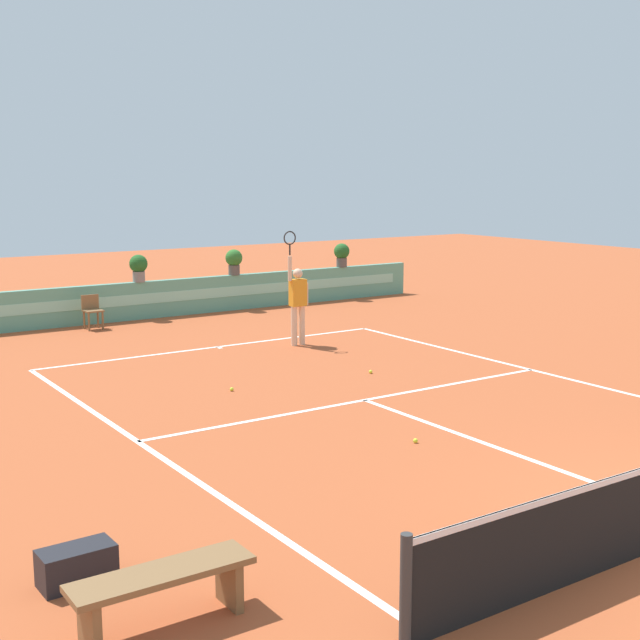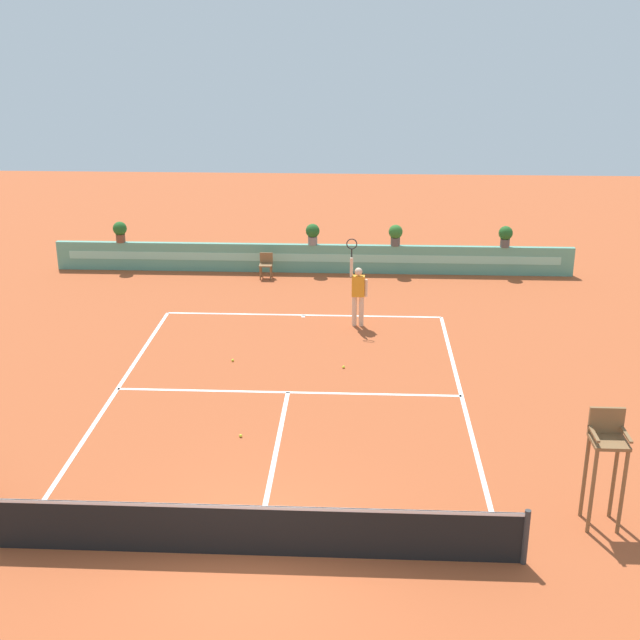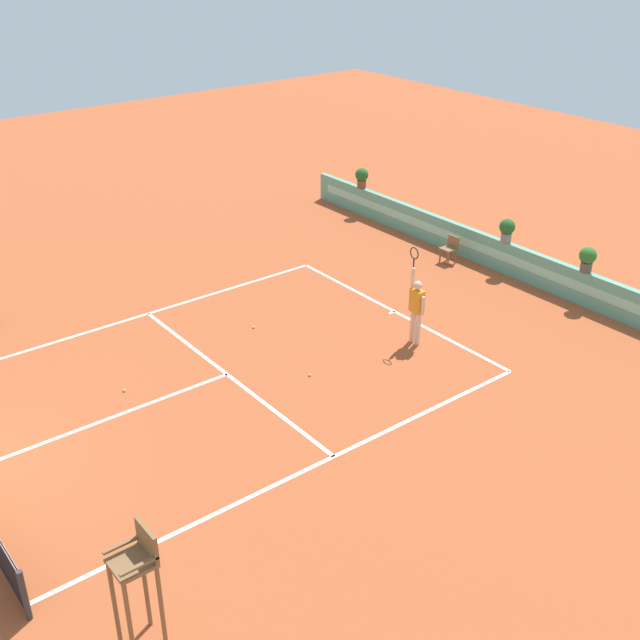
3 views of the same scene
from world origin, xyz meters
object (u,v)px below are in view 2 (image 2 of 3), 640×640
object	(u,v)px
tennis_ball_by_sideline	(241,436)
tennis_ball_mid_court	(233,360)
ball_kid_chair	(266,264)
potted_plant_centre	(313,233)
tennis_ball_near_baseline	(344,367)
umpire_chair	(606,455)
tennis_player	(358,291)
potted_plant_right	(396,234)
potted_plant_far_left	(120,230)
potted_plant_far_right	(506,235)

from	to	relation	value
tennis_ball_by_sideline	tennis_ball_mid_court	bearing A→B (deg)	100.73
ball_kid_chair	potted_plant_centre	size ratio (longest dim) A/B	1.17
tennis_ball_near_baseline	umpire_chair	bearing A→B (deg)	-55.13
umpire_chair	ball_kid_chair	xyz separation A→B (m)	(-7.47, 14.39, -0.86)
umpire_chair	tennis_ball_mid_court	world-z (taller)	umpire_chair
tennis_player	potted_plant_right	bearing A→B (deg)	76.74
tennis_ball_mid_court	ball_kid_chair	bearing A→B (deg)	89.54
tennis_ball_by_sideline	potted_plant_far_left	bearing A→B (deg)	115.64
tennis_player	potted_plant_right	world-z (taller)	tennis_player
tennis_ball_near_baseline	tennis_ball_mid_court	distance (m)	2.90
tennis_ball_near_baseline	potted_plant_far_right	xyz separation A→B (m)	(5.32, 8.46, 1.38)
ball_kid_chair	tennis_ball_mid_court	bearing A→B (deg)	-90.46
potted_plant_far_left	potted_plant_right	bearing A→B (deg)	0.00
tennis_ball_near_baseline	tennis_ball_mid_court	size ratio (longest dim) A/B	1.00
potted_plant_far_right	tennis_ball_by_sideline	bearing A→B (deg)	-121.16
tennis_ball_by_sideline	potted_plant_centre	bearing A→B (deg)	86.11
potted_plant_centre	potted_plant_right	size ratio (longest dim) A/B	1.00
tennis_ball_near_baseline	potted_plant_right	world-z (taller)	potted_plant_right
umpire_chair	tennis_player	distance (m)	10.72
tennis_player	potted_plant_far_right	world-z (taller)	tennis_player
potted_plant_far_left	tennis_ball_by_sideline	bearing A→B (deg)	-64.36
umpire_chair	ball_kid_chair	world-z (taller)	umpire_chair
tennis_ball_near_baseline	tennis_ball_mid_court	xyz separation A→B (m)	(-2.88, 0.30, 0.00)
tennis_player	ball_kid_chair	bearing A→B (deg)	124.55
tennis_player	tennis_ball_mid_court	size ratio (longest dim) A/B	38.01
potted_plant_far_left	tennis_player	bearing A→B (deg)	-32.54
tennis_ball_by_sideline	potted_plant_far_right	bearing A→B (deg)	58.84
tennis_ball_by_sideline	tennis_player	bearing A→B (deg)	70.74
ball_kid_chair	potted_plant_far_right	size ratio (longest dim) A/B	1.17
ball_kid_chair	potted_plant_right	distance (m)	4.57
tennis_ball_mid_court	potted_plant_centre	world-z (taller)	potted_plant_centre
tennis_ball_by_sideline	potted_plant_centre	xyz separation A→B (m)	(0.83, 12.28, 1.38)
tennis_ball_mid_court	tennis_ball_by_sideline	bearing A→B (deg)	-79.27
tennis_player	potted_plant_far_right	size ratio (longest dim) A/B	3.57
potted_plant_far_left	potted_plant_centre	distance (m)	6.73
ball_kid_chair	potted_plant_far_left	xyz separation A→B (m)	(-5.17, 0.73, 0.93)
umpire_chair	potted_plant_far_right	distance (m)	15.14
tennis_ball_mid_court	potted_plant_centre	size ratio (longest dim) A/B	0.09
ball_kid_chair	tennis_player	xyz separation A→B (m)	(3.16, -4.58, 0.57)
tennis_player	potted_plant_centre	size ratio (longest dim) A/B	3.57
potted_plant_centre	potted_plant_right	xyz separation A→B (m)	(2.85, 0.00, 0.00)
potted_plant_far_left	potted_plant_far_right	distance (m)	13.32
umpire_chair	ball_kid_chair	bearing A→B (deg)	117.42
tennis_player	tennis_ball_by_sideline	xyz separation A→B (m)	(-2.43, -6.97, -1.02)
ball_kid_chair	potted_plant_far_right	distance (m)	8.24
ball_kid_chair	potted_plant_centre	xyz separation A→B (m)	(1.56, 0.73, 0.93)
ball_kid_chair	tennis_ball_near_baseline	xyz separation A→B (m)	(2.82, -7.73, -0.44)
umpire_chair	tennis_ball_by_sideline	size ratio (longest dim) A/B	31.47
tennis_ball_mid_court	umpire_chair	bearing A→B (deg)	-42.77
tennis_ball_by_sideline	potted_plant_far_right	distance (m)	14.42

